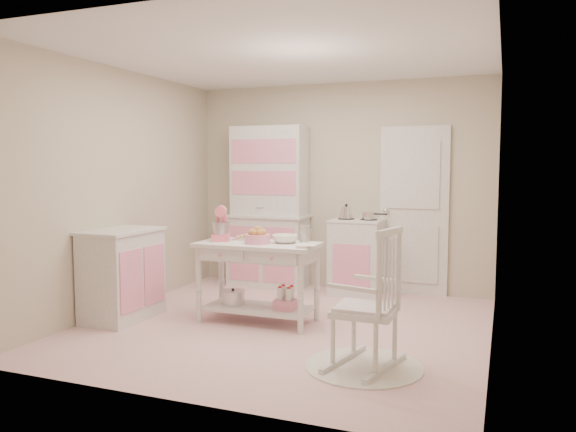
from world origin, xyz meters
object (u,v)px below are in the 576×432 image
Objects in this scene: hutch at (268,206)px; stove at (357,257)px; work_table at (258,282)px; base_cabinet at (122,275)px; stand_mixer at (221,224)px; bread_basket at (257,239)px; rocking_chair at (365,297)px.

stove is (1.20, -0.05, -0.58)m from hutch.
stove is 1.68m from work_table.
stand_mixer is at bearing 25.28° from base_cabinet.
stove is 3.68× the size of bread_basket.
rocking_chair reaches higher than bread_basket.
stand_mixer is at bearing -123.92° from stove.
base_cabinet is 0.84× the size of rocking_chair.
bread_basket is (0.44, -0.07, -0.12)m from stand_mixer.
stand_mixer reaches higher than bread_basket.
base_cabinet is (-1.95, -1.97, 0.00)m from stove.
stand_mixer is 1.36× the size of bread_basket.
base_cabinet reaches higher than work_table.
hutch is 2.26× the size of stove.
stove is 2.77m from base_cabinet.
work_table is 4.80× the size of bread_basket.
stand_mixer reaches higher than work_table.
hutch is at bearing 177.61° from stove.
stove is 2.71× the size of stand_mixer.
base_cabinet is at bearing -162.89° from work_table.
rocking_chair is at bearing -32.97° from bread_basket.
bread_basket is at bearing 14.91° from base_cabinet.
hutch reaches higher than base_cabinet.
hutch is at bearing 71.57° from stand_mixer.
work_table is (-1.29, 0.88, -0.15)m from rocking_chair.
base_cabinet is at bearing -165.09° from bread_basket.
hutch is 1.73× the size of work_table.
base_cabinet is 3.68× the size of bread_basket.
stand_mixer is at bearing 177.27° from work_table.
hutch is 2.23m from base_cabinet.
stand_mixer is at bearing 170.96° from bread_basket.
stove is at bearing 118.90° from rocking_chair.
rocking_chair is at bearing -74.48° from stove.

